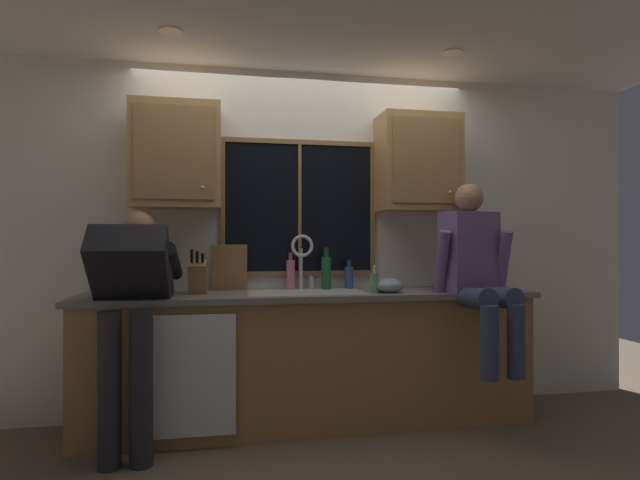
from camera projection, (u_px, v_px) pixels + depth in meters
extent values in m
cube|color=silver|center=(304.00, 241.00, 3.87)|extent=(5.45, 0.12, 2.55)
cylinder|color=#FFEAB2|center=(171.00, 31.00, 3.05)|extent=(0.14, 0.14, 0.01)
cylinder|color=#FFEAB2|center=(453.00, 53.00, 3.40)|extent=(0.14, 0.14, 0.01)
cube|color=black|center=(299.00, 208.00, 3.80)|extent=(1.10, 0.02, 0.95)
cube|color=olive|center=(300.00, 142.00, 3.79)|extent=(1.17, 0.02, 0.04)
cube|color=olive|center=(300.00, 273.00, 3.79)|extent=(1.17, 0.02, 0.04)
cube|color=olive|center=(223.00, 207.00, 3.68)|extent=(0.03, 0.02, 0.95)
cube|color=olive|center=(372.00, 209.00, 3.90)|extent=(0.03, 0.02, 0.95)
cube|color=olive|center=(300.00, 208.00, 3.79)|extent=(0.02, 0.02, 0.95)
cube|color=#A07744|center=(311.00, 361.00, 3.53)|extent=(3.05, 0.58, 0.88)
cube|color=slate|center=(312.00, 295.00, 3.51)|extent=(3.11, 0.62, 0.04)
cube|color=white|center=(186.00, 376.00, 3.06)|extent=(0.60, 0.02, 0.74)
cube|color=#B2844C|center=(177.00, 156.00, 3.48)|extent=(0.60, 0.33, 0.72)
cube|color=#9D7443|center=(174.00, 152.00, 3.31)|extent=(0.52, 0.01, 0.62)
sphere|color=#B2B2B7|center=(202.00, 187.00, 3.34)|extent=(0.02, 0.02, 0.02)
cube|color=#B2844C|center=(418.00, 163.00, 3.81)|extent=(0.60, 0.33, 0.72)
cube|color=#9D7443|center=(427.00, 160.00, 3.64)|extent=(0.52, 0.01, 0.62)
sphere|color=#B2B2B7|center=(451.00, 192.00, 3.67)|extent=(0.02, 0.02, 0.02)
cube|color=#B7B7BC|center=(306.00, 294.00, 3.51)|extent=(0.80, 0.46, 0.02)
cube|color=#9C9CA0|center=(277.00, 309.00, 3.47)|extent=(0.36, 0.42, 0.20)
cube|color=#9C9CA0|center=(334.00, 307.00, 3.55)|extent=(0.36, 0.42, 0.20)
cube|color=#B7B7BC|center=(306.00, 308.00, 3.51)|extent=(0.04, 0.42, 0.20)
cylinder|color=silver|center=(301.00, 269.00, 3.73)|extent=(0.03, 0.03, 0.30)
torus|color=silver|center=(302.00, 246.00, 3.67)|extent=(0.16, 0.02, 0.16)
cylinder|color=silver|center=(312.00, 282.00, 3.74)|extent=(0.03, 0.03, 0.09)
cylinder|color=#262628|center=(109.00, 390.00, 2.83)|extent=(0.13, 0.13, 0.88)
cylinder|color=#262628|center=(141.00, 388.00, 2.87)|extent=(0.13, 0.13, 0.88)
cube|color=black|center=(132.00, 272.00, 3.05)|extent=(0.44, 0.56, 0.57)
sphere|color=#A57A5B|center=(139.00, 226.00, 3.32)|extent=(0.21, 0.21, 0.21)
cylinder|color=black|center=(100.00, 263.00, 3.18)|extent=(0.09, 0.52, 0.26)
cylinder|color=black|center=(173.00, 262.00, 3.27)|extent=(0.09, 0.52, 0.26)
cylinder|color=#384260|center=(472.00, 298.00, 3.33)|extent=(0.14, 0.43, 0.16)
cylinder|color=#384260|center=(497.00, 297.00, 3.36)|extent=(0.14, 0.43, 0.16)
cylinder|color=#384260|center=(490.00, 343.00, 3.11)|extent=(0.11, 0.11, 0.46)
cylinder|color=#384260|center=(516.00, 341.00, 3.14)|extent=(0.11, 0.11, 0.46)
cube|color=slate|center=(469.00, 252.00, 3.56)|extent=(0.44, 0.30, 0.56)
sphere|color=#A57A5B|center=(469.00, 198.00, 3.56)|extent=(0.20, 0.20, 0.20)
cylinder|color=slate|center=(441.00, 264.00, 3.47)|extent=(0.08, 0.20, 0.47)
cylinder|color=slate|center=(503.00, 263.00, 3.55)|extent=(0.08, 0.20, 0.47)
cube|color=olive|center=(198.00, 278.00, 3.40)|extent=(0.12, 0.18, 0.25)
cylinder|color=black|center=(192.00, 256.00, 3.33)|extent=(0.02, 0.05, 0.09)
cylinder|color=black|center=(197.00, 257.00, 3.34)|extent=(0.02, 0.04, 0.08)
cylinder|color=black|center=(203.00, 258.00, 3.35)|extent=(0.02, 0.04, 0.06)
cube|color=#997047|center=(229.00, 268.00, 3.62)|extent=(0.26, 0.09, 0.33)
ellipsoid|color=#8C99A8|center=(388.00, 285.00, 3.50)|extent=(0.21, 0.21, 0.10)
cylinder|color=#59A566|center=(374.00, 283.00, 3.46)|extent=(0.06, 0.06, 0.14)
cylinder|color=silver|center=(374.00, 270.00, 3.46)|extent=(0.02, 0.02, 0.04)
cylinder|color=silver|center=(375.00, 266.00, 3.45)|extent=(0.01, 0.04, 0.01)
cylinder|color=#334C8C|center=(349.00, 278.00, 3.77)|extent=(0.06, 0.06, 0.16)
cylinder|color=navy|center=(349.00, 264.00, 3.77)|extent=(0.03, 0.03, 0.04)
cylinder|color=black|center=(349.00, 261.00, 3.77)|extent=(0.03, 0.03, 0.01)
cylinder|color=pink|center=(291.00, 275.00, 3.71)|extent=(0.06, 0.06, 0.21)
cylinder|color=#AD5B7A|center=(291.00, 257.00, 3.71)|extent=(0.03, 0.03, 0.05)
cylinder|color=black|center=(291.00, 252.00, 3.71)|extent=(0.03, 0.03, 0.01)
cylinder|color=#1E592D|center=(326.00, 273.00, 3.71)|extent=(0.07, 0.07, 0.24)
cylinder|color=#184724|center=(326.00, 253.00, 3.71)|extent=(0.03, 0.03, 0.06)
cylinder|color=black|center=(326.00, 248.00, 3.71)|extent=(0.04, 0.04, 0.01)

